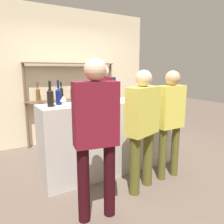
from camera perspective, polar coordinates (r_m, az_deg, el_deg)
The scene contains 14 objects.
ground_plane at distance 3.56m, azimuth 0.00°, elevation -14.79°, with size 16.00×16.00×0.00m, color brown.
bar_counter at distance 3.36m, azimuth 0.00°, elevation -6.40°, with size 2.14×0.52×1.09m, color #B7B2AD.
back_wall at distance 4.90m, azimuth -11.26°, elevation 9.08°, with size 3.74×0.12×2.80m, color beige.
back_shelf at distance 4.75m, azimuth -10.39°, elevation 5.56°, with size 1.95×0.18×1.69m.
counter_bottle_0 at distance 3.51m, azimuth 9.33°, elevation 5.64°, with size 0.07×0.07×0.35m.
counter_bottle_1 at distance 2.99m, azimuth -13.80°, elevation 4.17°, with size 0.08×0.08×0.33m.
counter_bottle_2 at distance 3.26m, azimuth 0.68°, elevation 5.29°, with size 0.08×0.08×0.35m.
counter_bottle_3 at distance 3.29m, azimuth -1.64°, elevation 5.00°, with size 0.07×0.07×0.30m.
counter_bottle_4 at distance 2.85m, azimuth -15.82°, elevation 3.80°, with size 0.08×0.08×0.33m.
wine_glass at distance 2.77m, azimuth -12.61°, elevation 3.36°, with size 0.08×0.08×0.14m.
customer_right at distance 3.16m, azimuth 15.07°, elevation -1.07°, with size 0.39×0.20×1.54m.
customer_center at distance 2.76m, azimuth 7.99°, elevation -2.87°, with size 0.51×0.35×1.55m.
server_behind_counter at distance 4.05m, azimuth -2.24°, elevation 2.53°, with size 0.48×0.33×1.63m.
customer_left at distance 2.17m, azimuth -4.21°, elevation -4.42°, with size 0.46×0.26×1.66m.
Camera 1 is at (-1.63, -2.76, 1.56)m, focal length 35.00 mm.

